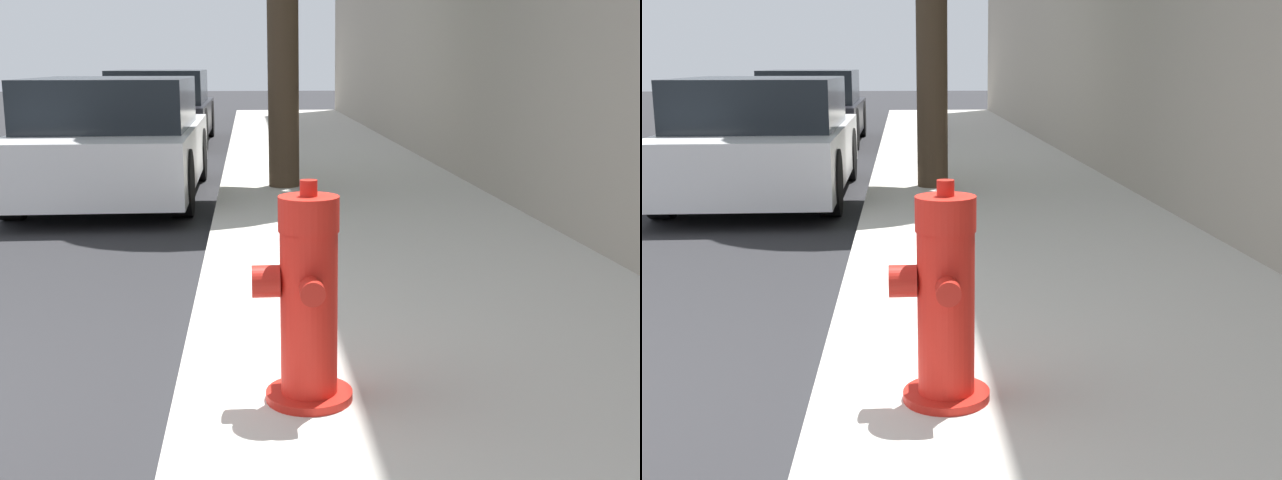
% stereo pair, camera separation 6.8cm
% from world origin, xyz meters
% --- Properties ---
extents(sidewalk_slab, '(2.79, 40.00, 0.15)m').
position_xyz_m(sidewalk_slab, '(3.10, 0.00, 0.07)').
color(sidewalk_slab, beige).
rests_on(sidewalk_slab, ground_plane).
extents(fire_hydrant, '(0.40, 0.41, 0.89)m').
position_xyz_m(fire_hydrant, '(2.25, -0.02, 0.56)').
color(fire_hydrant, red).
rests_on(fire_hydrant, sidewalk_slab).
extents(parked_car_near, '(1.81, 4.04, 1.31)m').
position_xyz_m(parked_car_near, '(0.57, 5.97, 0.64)').
color(parked_car_near, silver).
rests_on(parked_car_near, ground_plane).
extents(parked_car_mid, '(1.80, 4.20, 1.34)m').
position_xyz_m(parked_car_mid, '(0.43, 12.11, 0.65)').
color(parked_car_mid, black).
rests_on(parked_car_mid, ground_plane).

